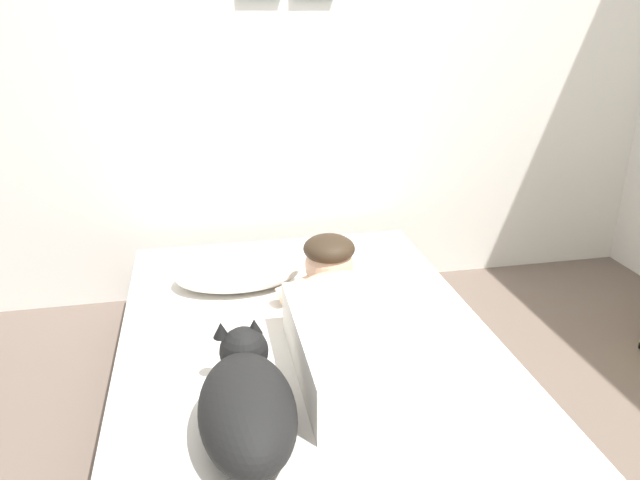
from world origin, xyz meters
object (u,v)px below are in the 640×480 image
pillow (238,272)px  person_lying (352,321)px  dog (247,402)px  cell_phone (355,346)px  coffee_cup (329,279)px  bed (309,380)px

pillow → person_lying: 0.67m
person_lying → dog: 0.53m
person_lying → cell_phone: 0.10m
dog → cell_phone: dog is taller
coffee_cup → pillow: bearing=163.8°
person_lying → cell_phone: (0.01, 0.00, -0.10)m
person_lying → bed: bearing=145.9°
pillow → dog: (-0.04, -0.93, 0.05)m
bed → pillow: 0.57m
pillow → coffee_cup: 0.38m
dog → pillow: bearing=87.4°
dog → cell_phone: bearing=42.7°
person_lying → pillow: bearing=121.1°
bed → dog: (-0.25, -0.45, 0.28)m
pillow → coffee_cup: pillow is taller
bed → pillow: pillow is taller
pillow → bed: bearing=-66.3°
person_lying → dog: size_ratio=1.60×
bed → cell_phone: (0.14, -0.09, 0.18)m
person_lying → cell_phone: bearing=9.6°
person_lying → cell_phone: size_ratio=6.57×
person_lying → dog: bearing=-136.6°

